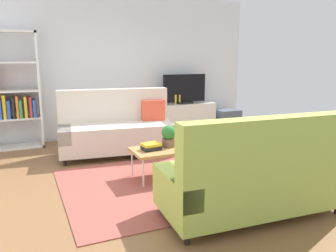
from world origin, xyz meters
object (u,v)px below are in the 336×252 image
(couch_beige, at_px, (117,129))
(tv_console, at_px, (184,118))
(table_book_0, at_px, (151,149))
(bottle_0, at_px, (176,100))
(couch_green, at_px, (253,176))
(vase_0, at_px, (159,101))
(potted_plant, at_px, (169,136))
(vase_1, at_px, (166,100))
(storage_trunk, at_px, (228,119))
(tv, at_px, (184,89))
(bookshelf, at_px, (5,95))
(bottle_1, at_px, (180,99))
(coffee_table, at_px, (172,150))

(couch_beige, distance_m, tv_console, 2.13)
(table_book_0, bearing_deg, bottle_0, 58.38)
(couch_green, height_order, table_book_0, couch_green)
(tv_console, relative_size, vase_0, 9.92)
(potted_plant, bearing_deg, vase_1, 67.27)
(storage_trunk, distance_m, vase_0, 1.76)
(tv, distance_m, storage_trunk, 1.32)
(bookshelf, xyz_separation_m, potted_plant, (2.08, -2.47, -0.41))
(table_book_0, height_order, vase_1, vase_1)
(storage_trunk, xyz_separation_m, vase_1, (-1.51, 0.15, 0.50))
(tv_console, distance_m, bottle_0, 0.48)
(vase_0, bearing_deg, table_book_0, -114.41)
(couch_green, relative_size, storage_trunk, 3.75)
(bottle_1, bearing_deg, table_book_0, -123.20)
(couch_beige, bearing_deg, vase_1, -133.83)
(couch_beige, distance_m, bottle_1, 2.02)
(coffee_table, relative_size, bookshelf, 0.52)
(table_book_0, height_order, bottle_0, bottle_0)
(potted_plant, bearing_deg, vase_0, 70.69)
(storage_trunk, bearing_deg, couch_beige, -161.09)
(bookshelf, distance_m, table_book_0, 3.15)
(table_book_0, bearing_deg, bookshelf, 125.37)
(couch_beige, xyz_separation_m, couch_green, (0.66, -2.84, 0.01))
(couch_beige, height_order, storage_trunk, couch_beige)
(couch_green, relative_size, coffee_table, 1.77)
(coffee_table, height_order, tv, tv)
(tv_console, bearing_deg, storage_trunk, -5.19)
(tv_console, bearing_deg, coffee_table, -119.82)
(tv_console, height_order, potted_plant, potted_plant)
(couch_beige, xyz_separation_m, tv_console, (1.82, 1.10, -0.12))
(table_book_0, xyz_separation_m, vase_0, (1.16, 2.56, 0.28))
(bottle_0, bearing_deg, vase_0, 165.93)
(tv_console, distance_m, vase_0, 0.70)
(couch_beige, relative_size, table_book_0, 8.29)
(storage_trunk, bearing_deg, bookshelf, 178.52)
(vase_1, bearing_deg, tv_console, -6.98)
(storage_trunk, xyz_separation_m, vase_0, (-1.68, 0.15, 0.49))
(tv, height_order, storage_trunk, tv)
(couch_beige, bearing_deg, bookshelf, -26.14)
(tv_console, distance_m, vase_1, 0.58)
(tv, xyz_separation_m, bookshelf, (-3.54, 0.04, 0.03))
(vase_0, distance_m, vase_1, 0.17)
(couch_beige, distance_m, vase_1, 1.84)
(tv_console, xyz_separation_m, vase_1, (-0.41, 0.05, 0.40))
(couch_green, height_order, vase_1, couch_green)
(vase_1, xyz_separation_m, bottle_0, (0.19, -0.09, 0.02))
(table_book_0, relative_size, vase_0, 1.70)
(couch_beige, relative_size, tv_console, 1.42)
(coffee_table, xyz_separation_m, tv, (1.44, 2.50, 0.56))
(tv, height_order, vase_1, tv)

